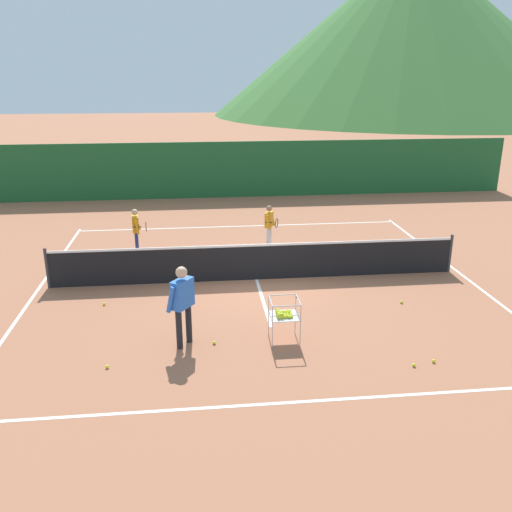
% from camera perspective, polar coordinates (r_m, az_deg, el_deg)
% --- Properties ---
extents(ground_plane, '(120.00, 120.00, 0.00)m').
position_cam_1_polar(ground_plane, '(14.41, 0.05, -2.45)').
color(ground_plane, '#A86647').
extents(line_baseline_near, '(11.08, 0.08, 0.01)m').
position_cam_1_polar(line_baseline_near, '(9.41, 4.05, -14.96)').
color(line_baseline_near, white).
rests_on(line_baseline_near, ground).
extents(line_baseline_far, '(11.08, 0.08, 0.01)m').
position_cam_1_polar(line_baseline_far, '(19.32, -1.68, 3.12)').
color(line_baseline_far, white).
rests_on(line_baseline_far, ground).
extents(line_sideline_west, '(0.08, 10.86, 0.01)m').
position_cam_1_polar(line_sideline_west, '(14.88, -21.69, -3.13)').
color(line_sideline_west, white).
rests_on(line_sideline_west, ground).
extents(line_sideline_east, '(0.08, 10.86, 0.01)m').
position_cam_1_polar(line_sideline_east, '(15.96, 20.23, -1.49)').
color(line_sideline_east, white).
rests_on(line_sideline_east, ground).
extents(line_service_center, '(0.08, 5.70, 0.01)m').
position_cam_1_polar(line_service_center, '(14.41, 0.05, -2.44)').
color(line_service_center, white).
rests_on(line_service_center, ground).
extents(tennis_net, '(10.64, 0.08, 1.05)m').
position_cam_1_polar(tennis_net, '(14.23, 0.05, -0.58)').
color(tennis_net, '#333338').
rests_on(tennis_net, ground).
extents(instructor, '(0.57, 0.82, 1.66)m').
position_cam_1_polar(instructor, '(10.79, -7.68, -4.43)').
color(instructor, black).
rests_on(instructor, ground).
extents(student_0, '(0.46, 0.62, 1.35)m').
position_cam_1_polar(student_0, '(16.65, -12.39, 2.99)').
color(student_0, navy).
rests_on(student_0, ground).
extents(student_1, '(0.42, 0.71, 1.32)m').
position_cam_1_polar(student_1, '(16.82, 1.40, 3.53)').
color(student_1, silver).
rests_on(student_1, ground).
extents(ball_cart, '(0.58, 0.58, 0.90)m').
position_cam_1_polar(ball_cart, '(11.03, 2.90, -6.09)').
color(ball_cart, '#B7B7BC').
rests_on(ball_cart, ground).
extents(tennis_ball_1, '(0.07, 0.07, 0.07)m').
position_cam_1_polar(tennis_ball_1, '(11.15, -4.37, -9.00)').
color(tennis_ball_1, yellow).
rests_on(tennis_ball_1, ground).
extents(tennis_ball_3, '(0.07, 0.07, 0.07)m').
position_cam_1_polar(tennis_ball_3, '(13.40, 14.94, -4.66)').
color(tennis_ball_3, yellow).
rests_on(tennis_ball_3, ground).
extents(tennis_ball_4, '(0.07, 0.07, 0.07)m').
position_cam_1_polar(tennis_ball_4, '(13.33, -15.56, -4.84)').
color(tennis_ball_4, yellow).
rests_on(tennis_ball_4, ground).
extents(tennis_ball_5, '(0.07, 0.07, 0.07)m').
position_cam_1_polar(tennis_ball_5, '(13.33, 4.23, -4.16)').
color(tennis_ball_5, yellow).
rests_on(tennis_ball_5, ground).
extents(tennis_ball_6, '(0.07, 0.07, 0.07)m').
position_cam_1_polar(tennis_ball_6, '(10.66, -15.25, -11.08)').
color(tennis_ball_6, yellow).
rests_on(tennis_ball_6, ground).
extents(tennis_ball_7, '(0.07, 0.07, 0.07)m').
position_cam_1_polar(tennis_ball_7, '(10.76, 16.15, -10.87)').
color(tennis_ball_7, yellow).
rests_on(tennis_ball_7, ground).
extents(tennis_ball_8, '(0.07, 0.07, 0.07)m').
position_cam_1_polar(tennis_ball_8, '(11.00, 18.04, -10.37)').
color(tennis_ball_8, yellow).
rests_on(tennis_ball_8, ground).
extents(windscreen_fence, '(24.37, 0.08, 2.38)m').
position_cam_1_polar(windscreen_fence, '(23.67, -2.68, 8.98)').
color(windscreen_fence, '#1E5B2D').
rests_on(windscreen_fence, ground).
extents(hill_0, '(47.22, 47.22, 19.40)m').
position_cam_1_polar(hill_0, '(72.96, 15.80, 21.69)').
color(hill_0, '#427A38').
rests_on(hill_0, ground).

